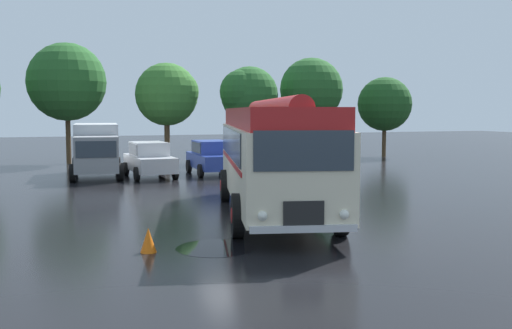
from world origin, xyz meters
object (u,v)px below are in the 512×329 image
object	(u,v)px
traffic_cone	(148,240)
car_mid_left	(212,157)
car_near_left	(150,159)
box_van	(96,148)
vintage_bus	(273,152)

from	to	relation	value
traffic_cone	car_mid_left	bearing A→B (deg)	69.37
car_near_left	traffic_cone	world-z (taller)	car_near_left
car_mid_left	box_van	xyz separation A→B (m)	(-5.44, 0.97, 0.52)
vintage_bus	car_near_left	bearing A→B (deg)	98.27
traffic_cone	box_van	bearing A→B (deg)	88.75
car_near_left	box_van	xyz separation A→B (m)	(-2.32, 1.27, 0.52)
box_van	traffic_cone	world-z (taller)	box_van
vintage_bus	traffic_cone	world-z (taller)	vintage_bus
car_mid_left	traffic_cone	size ratio (longest dim) A/B	7.71
vintage_bus	car_mid_left	bearing A→B (deg)	83.11
car_near_left	car_mid_left	xyz separation A→B (m)	(3.12, 0.30, 0.00)
vintage_bus	car_near_left	world-z (taller)	vintage_bus
box_van	traffic_cone	xyz separation A→B (m)	(-0.36, -16.36, -1.09)
car_near_left	car_mid_left	world-z (taller)	same
vintage_bus	box_van	bearing A→B (deg)	107.28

